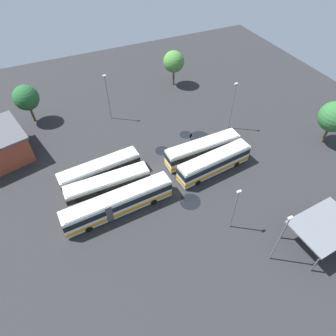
% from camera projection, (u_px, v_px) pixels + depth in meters
% --- Properties ---
extents(ground_plane, '(96.95, 96.95, 0.00)m').
position_uv_depth(ground_plane, '(159.00, 175.00, 46.39)').
color(ground_plane, '#28282B').
extents(bus_row0_slot0, '(15.67, 3.45, 3.47)m').
position_uv_depth(bus_row0_slot0, '(118.00, 203.00, 40.23)').
color(bus_row0_slot0, silver).
rests_on(bus_row0_slot0, ground_plane).
extents(bus_row0_slot1, '(12.29, 2.60, 3.47)m').
position_uv_depth(bus_row0_slot1, '(108.00, 186.00, 42.44)').
color(bus_row0_slot1, silver).
rests_on(bus_row0_slot1, ground_plane).
extents(bus_row0_slot2, '(12.57, 3.64, 3.47)m').
position_uv_depth(bus_row0_slot2, '(100.00, 171.00, 44.51)').
color(bus_row0_slot2, silver).
rests_on(bus_row0_slot2, ground_plane).
extents(bus_row1_slot0, '(12.62, 3.83, 3.47)m').
position_uv_depth(bus_row1_slot0, '(214.00, 163.00, 45.77)').
color(bus_row1_slot0, silver).
rests_on(bus_row1_slot0, ground_plane).
extents(bus_row1_slot1, '(12.83, 2.78, 3.47)m').
position_uv_depth(bus_row1_slot1, '(203.00, 150.00, 47.89)').
color(bus_row1_slot1, silver).
rests_on(bus_row1_slot1, ground_plane).
extents(maintenance_shelter, '(8.42, 6.24, 3.67)m').
position_uv_depth(maintenance_shelter, '(326.00, 226.00, 35.75)').
color(maintenance_shelter, slate).
rests_on(maintenance_shelter, ground_plane).
extents(lamp_post_by_building, '(0.56, 0.28, 9.07)m').
position_uv_depth(lamp_post_by_building, '(108.00, 96.00, 53.48)').
color(lamp_post_by_building, slate).
rests_on(lamp_post_by_building, ground_plane).
extents(lamp_post_far_corner, '(0.56, 0.28, 9.25)m').
position_uv_depth(lamp_post_far_corner, '(232.00, 105.00, 51.31)').
color(lamp_post_far_corner, slate).
rests_on(lamp_post_far_corner, ground_plane).
extents(lamp_post_near_entrance, '(0.56, 0.28, 8.88)m').
position_uv_depth(lamp_post_near_entrance, '(280.00, 238.00, 33.04)').
color(lamp_post_near_entrance, slate).
rests_on(lamp_post_near_entrance, ground_plane).
extents(lamp_post_mid_lot, '(0.56, 0.28, 7.50)m').
position_uv_depth(lamp_post_mid_lot, '(235.00, 208.00, 36.80)').
color(lamp_post_mid_lot, slate).
rests_on(lamp_post_mid_lot, ground_plane).
extents(tree_south_edge, '(5.10, 5.10, 7.95)m').
position_uv_depth(tree_south_edge, '(334.00, 117.00, 48.26)').
color(tree_south_edge, brown).
rests_on(tree_south_edge, ground_plane).
extents(tree_northeast, '(4.50, 4.50, 7.64)m').
position_uv_depth(tree_northeast, '(174.00, 62.00, 62.09)').
color(tree_northeast, brown).
rests_on(tree_northeast, ground_plane).
extents(tree_north_edge, '(4.57, 4.57, 7.41)m').
position_uv_depth(tree_north_edge, '(26.00, 98.00, 52.77)').
color(tree_north_edge, brown).
rests_on(tree_north_edge, ground_plane).
extents(puddle_near_shelter, '(2.30, 2.30, 0.01)m').
position_uv_depth(puddle_near_shelter, '(186.00, 135.00, 53.48)').
color(puddle_near_shelter, black).
rests_on(puddle_near_shelter, ground_plane).
extents(puddle_centre_drain, '(3.07, 3.07, 0.01)m').
position_uv_depth(puddle_centre_drain, '(190.00, 202.00, 42.72)').
color(puddle_centre_drain, black).
rests_on(puddle_centre_drain, ground_plane).
extents(puddle_between_rows, '(2.93, 2.93, 0.01)m').
position_uv_depth(puddle_between_rows, '(199.00, 146.00, 51.26)').
color(puddle_between_rows, black).
rests_on(puddle_between_rows, ground_plane).
extents(puddle_back_corner, '(3.76, 3.76, 0.01)m').
position_uv_depth(puddle_back_corner, '(200.00, 138.00, 52.91)').
color(puddle_back_corner, black).
rests_on(puddle_back_corner, ground_plane).
extents(puddle_front_lane, '(2.41, 2.41, 0.01)m').
position_uv_depth(puddle_front_lane, '(162.00, 151.00, 50.44)').
color(puddle_front_lane, black).
rests_on(puddle_front_lane, ground_plane).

